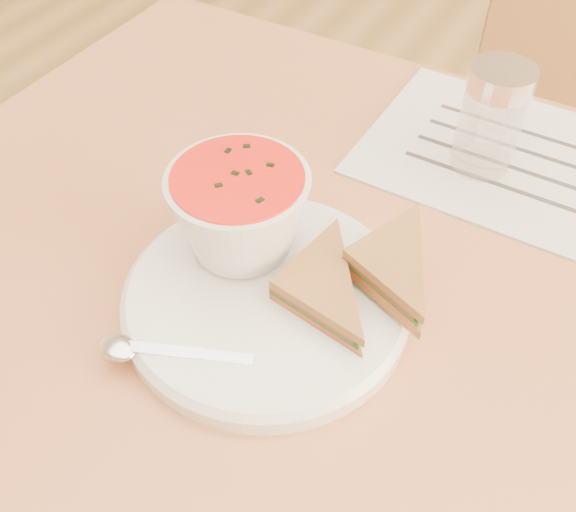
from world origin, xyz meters
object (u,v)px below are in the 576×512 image
Objects in this scene: chair_far at (572,177)px; plate at (267,299)px; soup_bowl at (240,215)px; condiment_shaker at (491,120)px; dining_table at (347,448)px.

chair_far is 3.51× the size of plate.
chair_far is 0.83m from soup_bowl.
chair_far is 0.83m from plate.
soup_bowl is 0.28m from condiment_shaker.
dining_table is 1.14× the size of chair_far.
dining_table is at bearing -101.43° from condiment_shaker.
plate is (-0.19, -0.74, 0.32)m from chair_far.
soup_bowl reaches higher than plate.
chair_far is 7.13× the size of soup_bowl.
dining_table is at bearing 28.13° from soup_bowl.
dining_table is at bearing 56.06° from plate.
chair_far is at bearing 78.46° from condiment_shaker.
plate is 0.30m from condiment_shaker.
chair_far reaches higher than condiment_shaker.
condiment_shaker is (0.04, 0.19, 0.43)m from dining_table.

